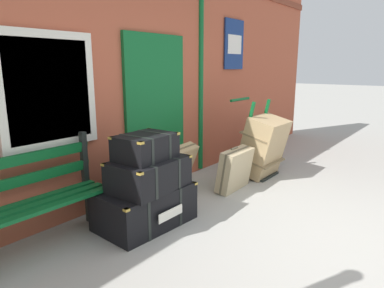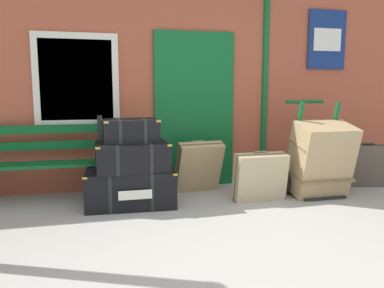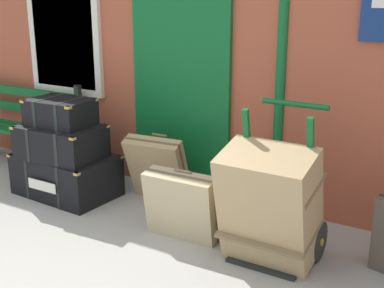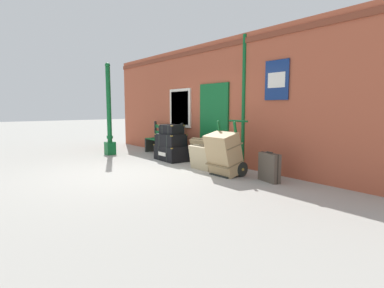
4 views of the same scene
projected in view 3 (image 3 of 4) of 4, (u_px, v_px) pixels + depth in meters
The scene contains 9 objects.
brick_facade at pixel (174, 33), 5.23m from camera, with size 10.40×0.35×3.20m.
platform_bench at pixel (24, 128), 6.11m from camera, with size 1.60×0.43×1.01m.
steamer_trunk_base at pixel (67, 175), 5.29m from camera, with size 1.05×0.71×0.43m.
steamer_trunk_middle at pixel (61, 141), 5.13m from camera, with size 0.83×0.58×0.33m.
steamer_trunk_top at pixel (61, 112), 5.07m from camera, with size 0.63×0.48×0.27m.
porters_trolley at pixel (277, 222), 4.08m from camera, with size 0.71×0.61×1.20m.
large_brown_trunk at pixel (270, 206), 3.88m from camera, with size 0.70×0.64×0.96m.
suitcase_slate at pixel (182, 205), 4.34m from camera, with size 0.65×0.29×0.61m.
suitcase_oxblood at pixel (158, 169), 5.08m from camera, with size 0.62×0.45×0.68m.
Camera 3 is at (2.89, -1.88, 2.05)m, focal length 48.53 mm.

